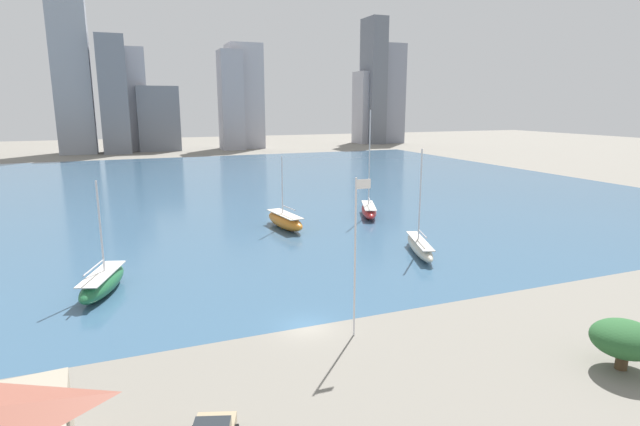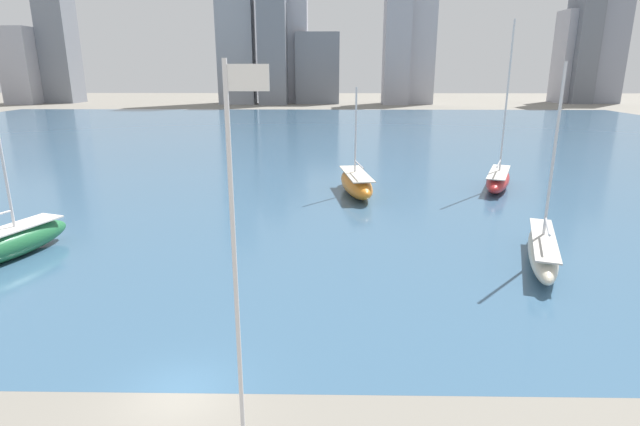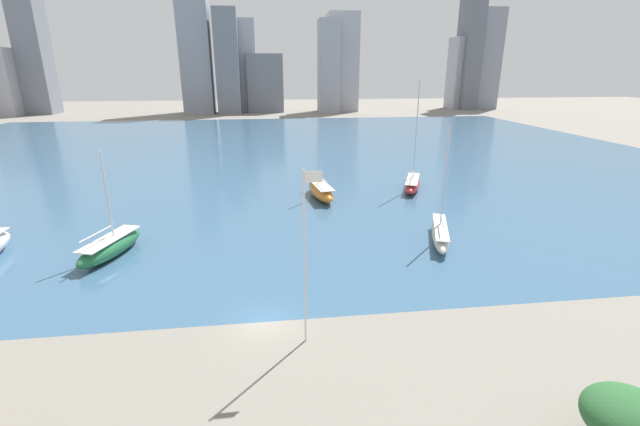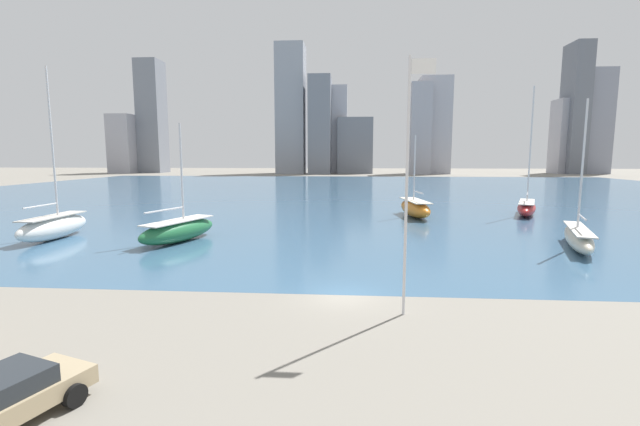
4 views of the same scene
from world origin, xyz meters
name	(u,v)px [view 4 (image 4 of 4)]	position (x,y,z in m)	size (l,w,h in m)	color
ground_plane	(345,295)	(0.00, 0.00, 0.00)	(500.00, 500.00, 0.00)	gray
harbor_water	(350,192)	(0.00, 70.00, 0.00)	(180.00, 140.00, 0.00)	#385B7A
flag_pole	(408,179)	(2.96, -2.68, 6.59)	(1.24, 0.14, 12.20)	silver
distant_city_skyline	(375,125)	(10.36, 170.50, 21.49)	(218.39, 25.21, 55.56)	#9E9EA8
sailboat_red	(527,207)	(23.21, 34.43, 1.02)	(5.83, 10.08, 16.57)	#B72828
sailboat_white	(54,226)	(-27.27, 14.24, 1.20)	(2.22, 9.04, 15.75)	white
sailboat_orange	(415,208)	(8.39, 31.73, 1.12)	(3.84, 10.14, 10.30)	orange
sailboat_green	(179,230)	(-15.19, 13.90, 1.05)	(5.23, 9.54, 10.59)	#236B3D
sailboat_cream	(578,237)	(19.29, 13.69, 0.94)	(5.17, 10.70, 12.36)	beige
parked_sedan_tan	(1,399)	(-9.61, -12.31, 0.80)	(3.50, 5.13, 1.51)	tan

